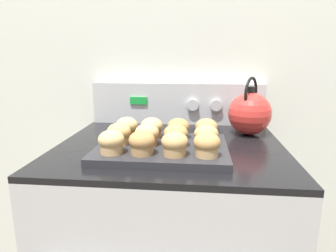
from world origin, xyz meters
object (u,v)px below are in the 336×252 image
Objects in this scene: muffin_r0_c3 at (207,145)px; tea_kettle at (250,113)px; muffin_r1_c0 at (119,134)px; muffin_r2_c0 at (127,127)px; muffin_r2_c1 at (152,128)px; muffin_pan at (162,149)px; muffin_r2_c3 at (206,129)px; muffin_r0_c1 at (142,143)px; muffin_r1_c1 at (147,135)px; muffin_r0_c0 at (111,142)px; muffin_r1_c3 at (206,136)px; muffin_r2_c2 at (178,128)px; muffin_r0_c2 at (175,144)px; muffin_r1_c2 at (176,135)px.

muffin_r0_c3 is 0.34× the size of tea_kettle.
muffin_r1_c0 is 0.09m from muffin_r2_c0.
muffin_r1_c0 is 1.00× the size of muffin_r2_c1.
muffin_pan is 0.17m from muffin_r2_c3.
muffin_r0_c1 is 1.00× the size of muffin_r1_c1.
muffin_r0_c1 is 1.00× the size of muffin_r2_c1.
muffin_r1_c1 is 0.34× the size of tea_kettle.
muffin_r0_c0 and muffin_r1_c3 have the same top height.
tea_kettle reaches higher than muffin_r1_c1.
tea_kettle reaches higher than muffin_r0_c0.
muffin_r1_c3 is at bearing 90.01° from muffin_r0_c3.
muffin_r0_c1 is 0.20m from muffin_r2_c2.
muffin_r1_c0 is at bearing -134.65° from muffin_r2_c1.
muffin_r2_c2 is (0.18, 0.18, 0.00)m from muffin_r0_c0.
muffin_r0_c2 is 1.00× the size of muffin_r1_c1.
muffin_r0_c0 is 1.00× the size of muffin_r1_c3.
muffin_r2_c2 is (0.09, 0.18, 0.00)m from muffin_r0_c1.
muffin_r0_c0 and muffin_r0_c3 have the same top height.
muffin_r2_c3 is (0.27, 0.18, 0.00)m from muffin_r0_c0.
muffin_pan is 0.11m from muffin_r0_c2.
muffin_r1_c1 is at bearing -153.02° from muffin_r2_c3.
tea_kettle is at bearing 19.94° from muffin_r2_c0.
muffin_r0_c3 is 1.00× the size of muffin_r1_c0.
muffin_r2_c0 and muffin_r2_c3 have the same top height.
muffin_r1_c3 is (0.18, 0.00, 0.00)m from muffin_r1_c1.
muffin_r1_c2 is (-0.09, 0.09, 0.00)m from muffin_r0_c3.
muffin_r0_c2 is 1.00× the size of muffin_r2_c1.
muffin_r1_c0 is 1.00× the size of muffin_r2_c0.
muffin_r2_c1 is (-0.18, 0.09, 0.00)m from muffin_r1_c3.
muffin_pan is at bearing 116.71° from muffin_r0_c2.
muffin_r1_c3 is 0.12m from muffin_r2_c2.
muffin_r1_c0 is at bearing 91.38° from muffin_r0_c0.
muffin_r0_c2 is at bearing -0.07° from muffin_r0_c0.
muffin_r2_c2 is at bearing -177.50° from muffin_r2_c3.
muffin_r0_c1 is 0.18m from muffin_r0_c3.
muffin_pan is at bearing -179.57° from muffin_r1_c3.
muffin_r2_c2 reaches higher than muffin_pan.
muffin_r0_c2 is 0.09m from muffin_r1_c2.
muffin_r2_c3 is (0.00, 0.09, 0.00)m from muffin_r1_c3.
muffin_r1_c0 and muffin_r1_c2 have the same top height.
muffin_r2_c0 is at bearing 134.76° from muffin_r0_c2.
tea_kettle is (0.34, 0.24, 0.03)m from muffin_r1_c1.
muffin_r2_c2 is at bearing -148.42° from tea_kettle.
muffin_r1_c2 and muffin_r2_c2 have the same top height.
muffin_r2_c2 is at bearing 90.55° from muffin_r0_c2.
muffin_r0_c0 is 0.18m from muffin_r2_c0.
muffin_r1_c2 is at bearing 0.10° from muffin_r1_c1.
muffin_r1_c3 is at bearing 0.82° from muffin_r1_c1.
muffin_r2_c1 is (0.08, 0.00, 0.00)m from muffin_r2_c0.
muffin_r1_c0 is 1.00× the size of muffin_r1_c1.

